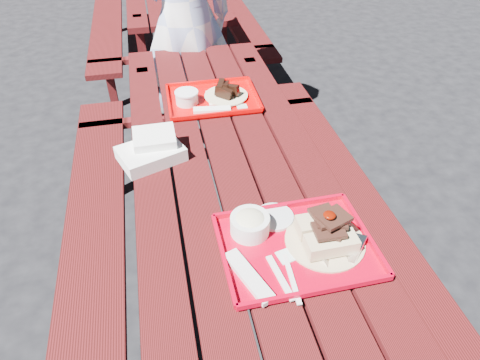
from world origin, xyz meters
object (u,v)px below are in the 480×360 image
Objects in this scene: picnic_table_near at (232,206)px; person at (185,20)px; far_tray at (211,98)px; near_tray at (294,236)px.

picnic_table_near is 1.34m from person.
far_tray is 0.25× the size of person.
person reaches higher than picnic_table_near.
person is at bearing 92.06° from far_tray.
far_tray is at bearing 88.93° from picnic_table_near.
picnic_table_near is at bearing -91.07° from far_tray.
far_tray is (0.01, 0.54, 0.21)m from picnic_table_near.
person is at bearing 94.42° from near_tray.
near_tray is at bearing -83.68° from far_tray.
far_tray is at bearing 96.32° from near_tray.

